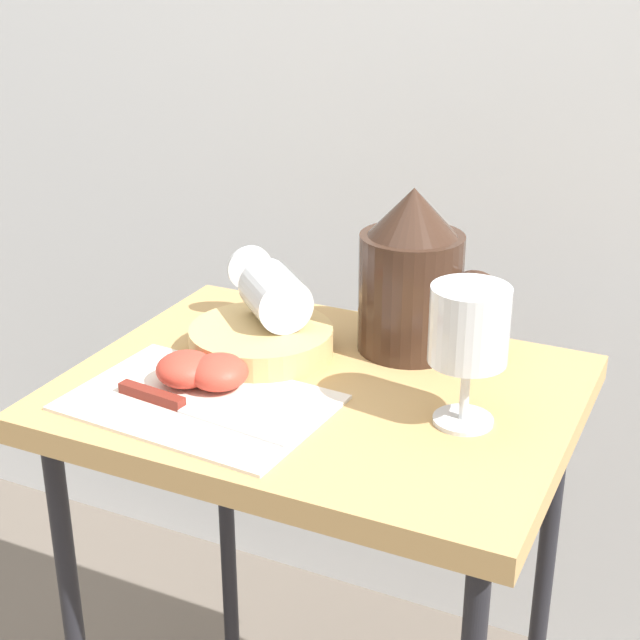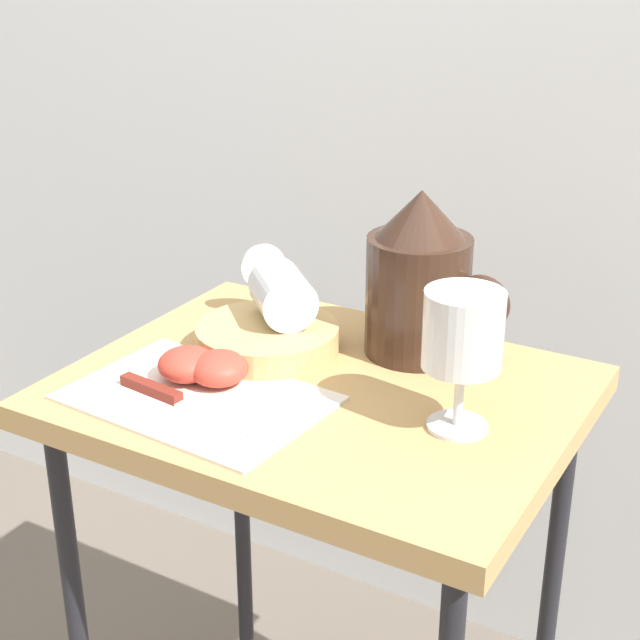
{
  "view_description": "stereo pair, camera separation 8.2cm",
  "coord_description": "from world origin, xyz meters",
  "px_view_note": "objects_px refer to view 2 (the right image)",
  "views": [
    {
      "loc": [
        0.41,
        -0.88,
        1.18
      ],
      "look_at": [
        0.0,
        0.0,
        0.77
      ],
      "focal_mm": 53.75,
      "sensor_mm": 36.0,
      "label": 1
    },
    {
      "loc": [
        0.49,
        -0.84,
        1.18
      ],
      "look_at": [
        0.0,
        0.0,
        0.77
      ],
      "focal_mm": 53.75,
      "sensor_mm": 36.0,
      "label": 2
    }
  ],
  "objects_px": {
    "table": "(320,441)",
    "wine_glass_tipped_near": "(281,293)",
    "pitcher": "(419,289)",
    "apple_half_left": "(187,364)",
    "basket_tray": "(267,339)",
    "apple_half_right": "(219,368)",
    "wine_glass_upright": "(463,337)",
    "knife": "(174,399)"
  },
  "relations": [
    {
      "from": "table",
      "to": "wine_glass_tipped_near",
      "type": "relative_size",
      "value": 4.52
    },
    {
      "from": "pitcher",
      "to": "apple_half_left",
      "type": "height_order",
      "value": "pitcher"
    },
    {
      "from": "wine_glass_tipped_near",
      "to": "basket_tray",
      "type": "bearing_deg",
      "value": -96.67
    },
    {
      "from": "apple_half_right",
      "to": "basket_tray",
      "type": "bearing_deg",
      "value": 91.26
    },
    {
      "from": "wine_glass_upright",
      "to": "knife",
      "type": "distance_m",
      "value": 0.32
    },
    {
      "from": "basket_tray",
      "to": "apple_half_left",
      "type": "relative_size",
      "value": 2.57
    },
    {
      "from": "basket_tray",
      "to": "wine_glass_upright",
      "type": "xyz_separation_m",
      "value": [
        0.27,
        -0.06,
        0.09
      ]
    },
    {
      "from": "pitcher",
      "to": "apple_half_left",
      "type": "relative_size",
      "value": 3.0
    },
    {
      "from": "wine_glass_upright",
      "to": "table",
      "type": "bearing_deg",
      "value": 175.37
    },
    {
      "from": "wine_glass_upright",
      "to": "knife",
      "type": "relative_size",
      "value": 0.69
    },
    {
      "from": "table",
      "to": "pitcher",
      "type": "height_order",
      "value": "pitcher"
    },
    {
      "from": "apple_half_left",
      "to": "basket_tray",
      "type": "bearing_deg",
      "value": 73.0
    },
    {
      "from": "wine_glass_upright",
      "to": "basket_tray",
      "type": "bearing_deg",
      "value": 168.02
    },
    {
      "from": "pitcher",
      "to": "wine_glass_upright",
      "type": "distance_m",
      "value": 0.19
    },
    {
      "from": "wine_glass_tipped_near",
      "to": "knife",
      "type": "relative_size",
      "value": 0.68
    },
    {
      "from": "wine_glass_tipped_near",
      "to": "apple_half_left",
      "type": "distance_m",
      "value": 0.15
    },
    {
      "from": "basket_tray",
      "to": "knife",
      "type": "distance_m",
      "value": 0.17
    },
    {
      "from": "knife",
      "to": "basket_tray",
      "type": "bearing_deg",
      "value": 85.46
    },
    {
      "from": "wine_glass_tipped_near",
      "to": "apple_half_right",
      "type": "xyz_separation_m",
      "value": [
        -0.0,
        -0.13,
        -0.05
      ]
    },
    {
      "from": "apple_half_left",
      "to": "apple_half_right",
      "type": "distance_m",
      "value": 0.04
    },
    {
      "from": "table",
      "to": "pitcher",
      "type": "distance_m",
      "value": 0.21
    },
    {
      "from": "table",
      "to": "knife",
      "type": "height_order",
      "value": "knife"
    },
    {
      "from": "basket_tray",
      "to": "pitcher",
      "type": "bearing_deg",
      "value": 30.93
    },
    {
      "from": "wine_glass_tipped_near",
      "to": "apple_half_right",
      "type": "bearing_deg",
      "value": -90.45
    },
    {
      "from": "apple_half_left",
      "to": "knife",
      "type": "xyz_separation_m",
      "value": [
        0.02,
        -0.05,
        -0.01
      ]
    },
    {
      "from": "pitcher",
      "to": "apple_half_right",
      "type": "bearing_deg",
      "value": -127.93
    },
    {
      "from": "wine_glass_tipped_near",
      "to": "apple_half_right",
      "type": "relative_size",
      "value": 2.25
    },
    {
      "from": "basket_tray",
      "to": "wine_glass_tipped_near",
      "type": "relative_size",
      "value": 1.14
    },
    {
      "from": "wine_glass_tipped_near",
      "to": "apple_half_left",
      "type": "height_order",
      "value": "wine_glass_tipped_near"
    },
    {
      "from": "table",
      "to": "apple_half_left",
      "type": "xyz_separation_m",
      "value": [
        -0.13,
        -0.07,
        0.1
      ]
    },
    {
      "from": "table",
      "to": "apple_half_right",
      "type": "xyz_separation_m",
      "value": [
        -0.1,
        -0.06,
        0.1
      ]
    },
    {
      "from": "wine_glass_tipped_near",
      "to": "apple_half_right",
      "type": "height_order",
      "value": "wine_glass_tipped_near"
    },
    {
      "from": "knife",
      "to": "apple_half_left",
      "type": "bearing_deg",
      "value": 111.81
    },
    {
      "from": "table",
      "to": "wine_glass_upright",
      "type": "bearing_deg",
      "value": -4.63
    },
    {
      "from": "table",
      "to": "apple_half_right",
      "type": "distance_m",
      "value": 0.15
    },
    {
      "from": "basket_tray",
      "to": "wine_glass_upright",
      "type": "height_order",
      "value": "wine_glass_upright"
    },
    {
      "from": "wine_glass_upright",
      "to": "pitcher",
      "type": "bearing_deg",
      "value": 127.59
    },
    {
      "from": "apple_half_right",
      "to": "wine_glass_tipped_near",
      "type": "bearing_deg",
      "value": 89.55
    },
    {
      "from": "table",
      "to": "wine_glass_upright",
      "type": "xyz_separation_m",
      "value": [
        0.17,
        -0.01,
        0.18
      ]
    },
    {
      "from": "apple_half_left",
      "to": "apple_half_right",
      "type": "relative_size",
      "value": 1.0
    },
    {
      "from": "table",
      "to": "basket_tray",
      "type": "distance_m",
      "value": 0.14
    },
    {
      "from": "pitcher",
      "to": "apple_half_left",
      "type": "xyz_separation_m",
      "value": [
        -0.19,
        -0.21,
        -0.06
      ]
    }
  ]
}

